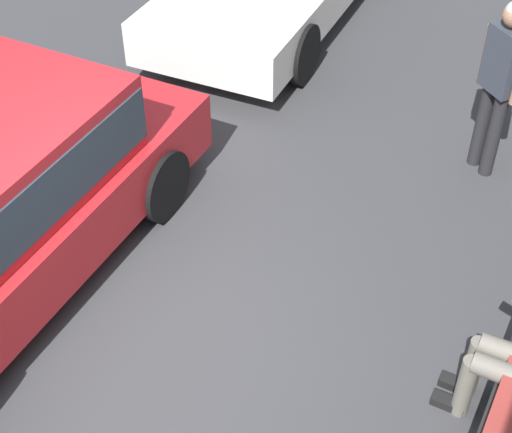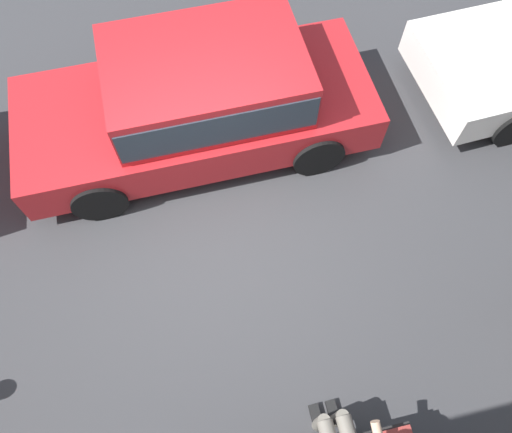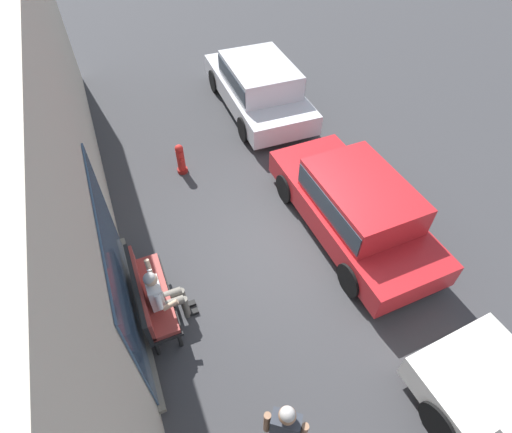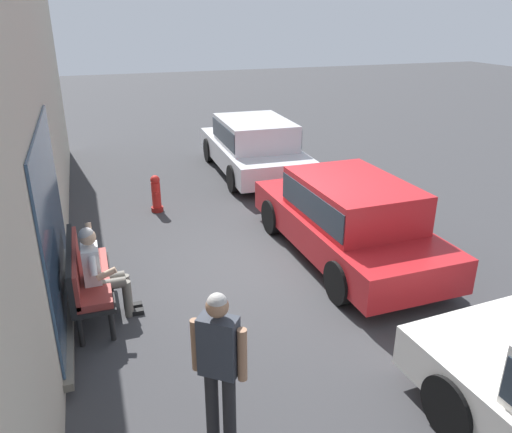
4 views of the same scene
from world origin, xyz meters
TOP-DOWN VIEW (x-y plane):
  - ground_plane at (0.00, 0.00)m, footprint 60.00×60.00m
  - parked_car_mid at (-0.16, -1.43)m, footprint 4.38×1.92m

SIDE VIEW (x-z plane):
  - ground_plane at x=0.00m, z-range 0.00..0.00m
  - parked_car_mid at x=-0.16m, z-range 0.07..1.51m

